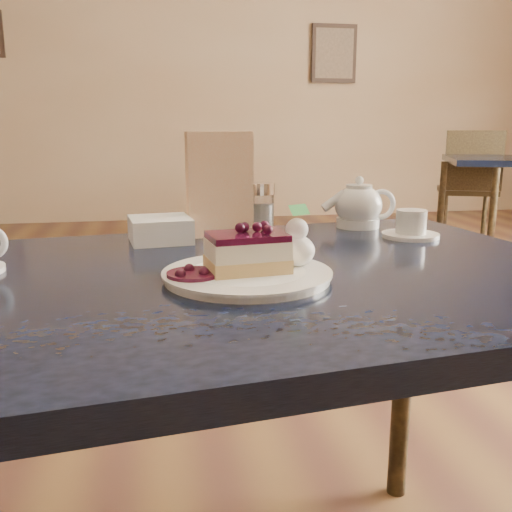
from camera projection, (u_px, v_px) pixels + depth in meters
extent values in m
cube|color=tan|center=(148.00, 61.00, 5.32)|extent=(8.00, 0.02, 3.00)
cube|color=black|center=(334.00, 54.00, 5.59)|extent=(0.45, 0.03, 0.55)
cube|color=black|center=(239.00, 284.00, 0.86)|extent=(1.19, 0.87, 0.04)
cylinder|color=#423017|center=(403.00, 372.00, 1.37)|extent=(0.05, 0.05, 0.66)
cylinder|color=white|center=(247.00, 275.00, 0.81)|extent=(0.24, 0.24, 0.01)
cube|color=#E9C97C|center=(247.00, 264.00, 0.81)|extent=(0.12, 0.09, 0.02)
cube|color=#ECE4C5|center=(247.00, 248.00, 0.80)|extent=(0.12, 0.09, 0.03)
cube|color=#310E1C|center=(247.00, 236.00, 0.80)|extent=(0.12, 0.09, 0.01)
ellipsoid|color=white|center=(297.00, 251.00, 0.84)|extent=(0.05, 0.05, 0.05)
cylinder|color=#310E1C|center=(193.00, 274.00, 0.78)|extent=(0.07, 0.07, 0.01)
cylinder|color=white|center=(410.00, 235.00, 1.12)|extent=(0.11, 0.11, 0.01)
cylinder|color=white|center=(411.00, 222.00, 1.11)|extent=(0.06, 0.06, 0.05)
ellipsoid|color=white|center=(358.00, 207.00, 1.22)|extent=(0.10, 0.10, 0.09)
cylinder|color=white|center=(359.00, 184.00, 1.21)|extent=(0.06, 0.06, 0.01)
cylinder|color=white|center=(327.00, 208.00, 1.21)|extent=(0.06, 0.02, 0.05)
cube|color=beige|center=(220.00, 185.00, 1.11)|extent=(0.13, 0.04, 0.20)
cylinder|color=white|center=(261.00, 213.00, 1.17)|extent=(0.05, 0.05, 0.08)
cylinder|color=silver|center=(261.00, 188.00, 1.15)|extent=(0.06, 0.06, 0.02)
cube|color=white|center=(160.00, 229.00, 1.07)|extent=(0.12, 0.12, 0.05)
cylinder|color=#423017|center=(491.00, 225.00, 3.35)|extent=(0.04, 0.04, 0.67)
cylinder|color=#423017|center=(441.00, 211.00, 3.94)|extent=(0.04, 0.04, 0.67)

